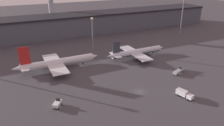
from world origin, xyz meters
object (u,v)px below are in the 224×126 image
at_px(airplane_1, 136,52).
at_px(service_vehicle_2, 57,104).
at_px(service_vehicle_1, 178,71).
at_px(control_tower, 50,1).
at_px(airplane_0, 57,63).
at_px(service_vehicle_0, 184,94).

relative_size(airplane_1, service_vehicle_2, 7.84).
bearing_deg(airplane_1, service_vehicle_1, -77.18).
height_order(service_vehicle_1, control_tower, control_tower).
relative_size(airplane_0, service_vehicle_2, 8.95).
distance_m(airplane_0, airplane_1, 46.75).
relative_size(service_vehicle_1, service_vehicle_2, 1.60).
distance_m(service_vehicle_2, control_tower, 129.27).
distance_m(airplane_0, service_vehicle_0, 65.00).
bearing_deg(service_vehicle_0, airplane_1, 157.64).
bearing_deg(service_vehicle_2, airplane_0, 20.53).
bearing_deg(service_vehicle_1, service_vehicle_2, 161.08).
bearing_deg(control_tower, airplane_0, -99.51).
height_order(airplane_1, control_tower, control_tower).
height_order(service_vehicle_1, service_vehicle_2, service_vehicle_2).
relative_size(airplane_1, control_tower, 0.96).
distance_m(service_vehicle_0, service_vehicle_2, 50.68).
distance_m(service_vehicle_0, control_tower, 144.40).
height_order(service_vehicle_2, control_tower, control_tower).
bearing_deg(service_vehicle_2, airplane_1, -26.07).
bearing_deg(service_vehicle_0, service_vehicle_1, 129.53).
bearing_deg(service_vehicle_0, airplane_0, -156.49).
xyz_separation_m(airplane_1, service_vehicle_2, (-54.32, -32.96, -1.60)).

